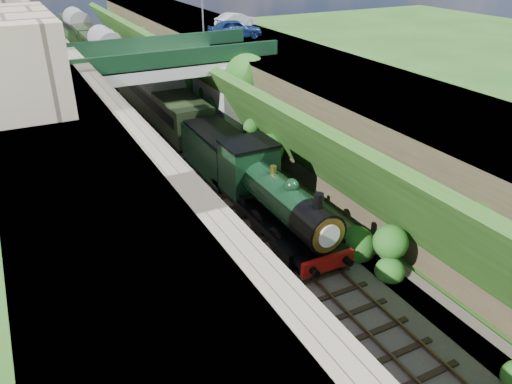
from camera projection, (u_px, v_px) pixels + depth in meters
name	position (u px, v px, depth m)	size (l,w,h in m)	color
ground	(348.00, 334.00, 19.72)	(160.00, 160.00, 0.00)	#1E4714
trackbed	(179.00, 156.00, 35.50)	(10.00, 90.00, 0.20)	#473F38
retaining_wall	(93.00, 122.00, 31.71)	(1.00, 90.00, 7.00)	#756B56
street_plateau_left	(34.00, 131.00, 30.28)	(6.00, 90.00, 7.00)	#262628
street_plateau_right	(294.00, 97.00, 38.00)	(8.00, 90.00, 6.25)	#262628
embankment_slope	(241.00, 112.00, 36.25)	(4.76, 90.00, 6.46)	#1E4714
track_left	(151.00, 159.00, 34.62)	(2.50, 90.00, 0.20)	black
track_right	(194.00, 151.00, 35.92)	(2.50, 90.00, 0.20)	black
road_bridge	(169.00, 86.00, 37.24)	(16.00, 6.40, 7.25)	gray
building_near	(11.00, 59.00, 22.82)	(4.00, 8.00, 4.00)	gray
tree	(247.00, 80.00, 36.54)	(3.60, 3.80, 6.60)	black
car_blue	(235.00, 29.00, 42.40)	(1.85, 4.61, 1.57)	navy
car_silver	(236.00, 20.00, 47.46)	(1.46, 4.19, 1.38)	#A7A8AC
locomotive	(274.00, 199.00, 25.83)	(3.10, 10.23, 3.83)	black
tender	(218.00, 155.00, 31.78)	(2.70, 6.00, 3.05)	black
coach_front	(158.00, 98.00, 41.55)	(2.90, 18.00, 3.70)	black
coach_middle	(108.00, 55.00, 56.43)	(2.90, 18.00, 3.70)	black
coach_rear	(79.00, 31.00, 71.31)	(2.90, 18.00, 3.70)	black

